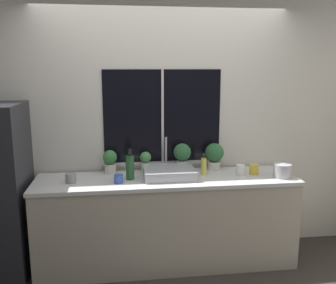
{
  "coord_description": "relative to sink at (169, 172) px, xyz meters",
  "views": [
    {
      "loc": [
        -0.44,
        -3.12,
        1.93
      ],
      "look_at": [
        0.01,
        0.3,
        1.23
      ],
      "focal_mm": 40.0,
      "sensor_mm": 36.0,
      "label": 1
    }
  ],
  "objects": [
    {
      "name": "potted_plant_far_right",
      "position": [
        0.5,
        0.2,
        0.11
      ],
      "size": [
        0.19,
        0.19,
        0.28
      ],
      "color": "silver",
      "rests_on": "counter"
    },
    {
      "name": "mug_blue",
      "position": [
        -0.48,
        -0.13,
        -0.01
      ],
      "size": [
        0.08,
        0.08,
        0.08
      ],
      "color": "#3351AD",
      "rests_on": "counter"
    },
    {
      "name": "soap_bottle",
      "position": [
        0.35,
        0.02,
        0.05
      ],
      "size": [
        0.05,
        0.05,
        0.22
      ],
      "color": "#DBD14C",
      "rests_on": "counter"
    },
    {
      "name": "bottle_tall",
      "position": [
        -0.37,
        -0.03,
        0.08
      ],
      "size": [
        0.08,
        0.08,
        0.29
      ],
      "color": "#235128",
      "rests_on": "counter"
    },
    {
      "name": "mug_white",
      "position": [
        0.7,
        -0.03,
        0.01
      ],
      "size": [
        0.09,
        0.09,
        0.1
      ],
      "color": "white",
      "rests_on": "counter"
    },
    {
      "name": "sink",
      "position": [
        0.0,
        0.0,
        0.0
      ],
      "size": [
        0.49,
        0.46,
        0.35
      ],
      "color": "#ADADB2",
      "rests_on": "counter"
    },
    {
      "name": "wall_back",
      "position": [
        -0.03,
        0.34,
        0.42
      ],
      "size": [
        8.0,
        0.09,
        2.7
      ],
      "color": "silver",
      "rests_on": "ground_plane"
    },
    {
      "name": "potted_plant_center_right",
      "position": [
        0.16,
        0.2,
        0.12
      ],
      "size": [
        0.18,
        0.18,
        0.28
      ],
      "color": "silver",
      "rests_on": "counter"
    },
    {
      "name": "kettle",
      "position": [
        1.08,
        -0.15,
        0.02
      ],
      "size": [
        0.17,
        0.17,
        0.15
      ],
      "color": "#B2B2B7",
      "rests_on": "counter"
    },
    {
      "name": "potted_plant_far_left",
      "position": [
        -0.56,
        0.2,
        0.08
      ],
      "size": [
        0.14,
        0.14,
        0.23
      ],
      "color": "silver",
      "rests_on": "counter"
    },
    {
      "name": "counter",
      "position": [
        -0.03,
        -0.03,
        -0.49
      ],
      "size": [
        2.5,
        0.62,
        0.88
      ],
      "color": "#B2A893",
      "rests_on": "ground_plane"
    },
    {
      "name": "wall_right",
      "position": [
        2.22,
        1.17,
        0.42
      ],
      "size": [
        0.06,
        7.0,
        2.7
      ],
      "color": "silver",
      "rests_on": "ground_plane"
    },
    {
      "name": "mug_grey",
      "position": [
        -0.92,
        -0.07,
        -0.0
      ],
      "size": [
        0.09,
        0.09,
        0.09
      ],
      "color": "gray",
      "rests_on": "counter"
    },
    {
      "name": "ground_plane",
      "position": [
        -0.03,
        -0.33,
        -0.93
      ],
      "size": [
        14.0,
        14.0,
        0.0
      ],
      "primitive_type": "plane",
      "color": "#38332D"
    },
    {
      "name": "mug_yellow",
      "position": [
        0.85,
        -0.02,
        0.0
      ],
      "size": [
        0.09,
        0.09,
        0.1
      ],
      "color": "gold",
      "rests_on": "counter"
    },
    {
      "name": "potted_plant_center_left",
      "position": [
        -0.21,
        0.2,
        0.06
      ],
      "size": [
        0.11,
        0.11,
        0.21
      ],
      "color": "silver",
      "rests_on": "counter"
    }
  ]
}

